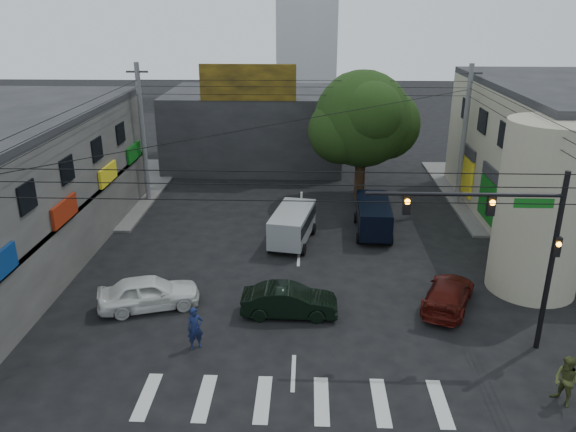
# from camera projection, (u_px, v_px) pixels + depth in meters

# --- Properties ---
(ground) EXTENTS (160.00, 160.00, 0.00)m
(ground) POSITION_uv_depth(u_px,v_px,m) (295.00, 329.00, 23.32)
(ground) COLOR black
(ground) RESTS_ON ground
(sidewalk_far_left) EXTENTS (16.00, 16.00, 0.15)m
(sidewalk_far_left) POSITION_uv_depth(u_px,v_px,m) (54.00, 188.00, 40.73)
(sidewalk_far_left) COLOR #514F4C
(sidewalk_far_left) RESTS_ON ground
(sidewalk_far_right) EXTENTS (16.00, 16.00, 0.15)m
(sidewalk_far_right) POSITION_uv_depth(u_px,v_px,m) (557.00, 194.00, 39.49)
(sidewalk_far_right) COLOR #514F4C
(sidewalk_far_right) RESTS_ON ground
(corner_column) EXTENTS (4.00, 4.00, 8.00)m
(corner_column) POSITION_uv_depth(u_px,v_px,m) (542.00, 209.00, 25.26)
(corner_column) COLOR gray
(corner_column) RESTS_ON ground
(building_far) EXTENTS (14.00, 10.00, 6.00)m
(building_far) POSITION_uv_depth(u_px,v_px,m) (255.00, 127.00, 46.68)
(building_far) COLOR #232326
(building_far) RESTS_ON ground
(billboard) EXTENTS (7.00, 0.30, 2.60)m
(billboard) POSITION_uv_depth(u_px,v_px,m) (248.00, 82.00, 40.58)
(billboard) COLOR olive
(billboard) RESTS_ON building_far
(street_tree) EXTENTS (6.40, 6.40, 8.70)m
(street_tree) POSITION_uv_depth(u_px,v_px,m) (362.00, 119.00, 37.12)
(street_tree) COLOR black
(street_tree) RESTS_ON ground
(traffic_gantry) EXTENTS (7.10, 0.35, 7.20)m
(traffic_gantry) POSITION_uv_depth(u_px,v_px,m) (510.00, 233.00, 20.40)
(traffic_gantry) COLOR black
(traffic_gantry) RESTS_ON ground
(utility_pole_far_left) EXTENTS (0.32, 0.32, 9.20)m
(utility_pole_far_left) POSITION_uv_depth(u_px,v_px,m) (143.00, 134.00, 37.00)
(utility_pole_far_left) COLOR #59595B
(utility_pole_far_left) RESTS_ON ground
(utility_pole_far_right) EXTENTS (0.32, 0.32, 9.20)m
(utility_pole_far_right) POSITION_uv_depth(u_px,v_px,m) (464.00, 136.00, 36.27)
(utility_pole_far_right) COLOR #59595B
(utility_pole_far_right) RESTS_ON ground
(dark_sedan) EXTENTS (1.49, 4.14, 1.36)m
(dark_sedan) POSITION_uv_depth(u_px,v_px,m) (289.00, 301.00, 24.11)
(dark_sedan) COLOR black
(dark_sedan) RESTS_ON ground
(white_compact) EXTENTS (4.23, 5.37, 1.49)m
(white_compact) POSITION_uv_depth(u_px,v_px,m) (149.00, 293.00, 24.69)
(white_compact) COLOR silver
(white_compact) RESTS_ON ground
(maroon_sedan) EXTENTS (4.94, 5.68, 1.27)m
(maroon_sedan) POSITION_uv_depth(u_px,v_px,m) (448.00, 294.00, 24.80)
(maroon_sedan) COLOR #460E0A
(maroon_sedan) RESTS_ON ground
(silver_minivan) EXTENTS (5.10, 3.45, 1.91)m
(silver_minivan) POSITION_uv_depth(u_px,v_px,m) (292.00, 227.00, 31.38)
(silver_minivan) COLOR #AFB4B8
(silver_minivan) RESTS_ON ground
(navy_van) EXTENTS (4.87, 2.12, 1.90)m
(navy_van) POSITION_uv_depth(u_px,v_px,m) (373.00, 218.00, 32.71)
(navy_van) COLOR black
(navy_van) RESTS_ON ground
(traffic_officer) EXTENTS (0.96, 0.90, 1.75)m
(traffic_officer) POSITION_uv_depth(u_px,v_px,m) (195.00, 328.00, 21.74)
(traffic_officer) COLOR #121B3F
(traffic_officer) RESTS_ON ground
(pedestrian_olive) EXTENTS (1.44, 1.41, 1.80)m
(pedestrian_olive) POSITION_uv_depth(u_px,v_px,m) (566.00, 381.00, 18.65)
(pedestrian_olive) COLOR #434C23
(pedestrian_olive) RESTS_ON ground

